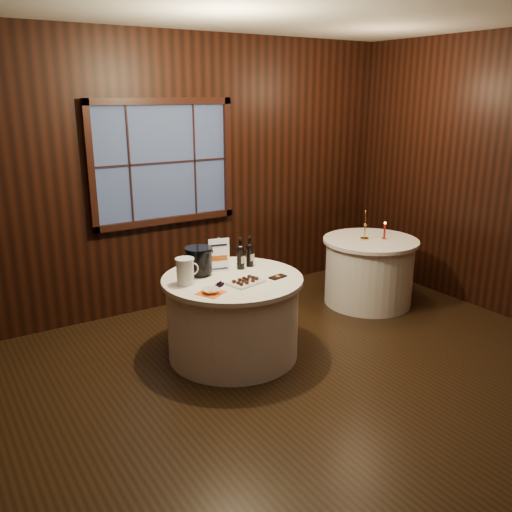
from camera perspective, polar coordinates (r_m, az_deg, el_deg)
ground at (r=4.48m, az=4.32°, el=-15.20°), size 6.00×6.00×0.00m
back_wall at (r=6.02m, az=-9.80°, el=8.70°), size 6.00×0.10×3.00m
main_table at (r=5.04m, az=-2.45°, el=-6.37°), size 1.28×1.28×0.77m
side_table at (r=6.41m, az=11.79°, el=-1.55°), size 1.08×1.08×0.77m
sign_stand at (r=5.07m, az=-3.91°, el=-0.32°), size 0.19×0.13×0.32m
port_bottle_left at (r=5.09m, az=-1.64°, el=0.05°), size 0.07×0.08×0.30m
port_bottle_right at (r=5.17m, az=-0.67°, el=0.29°), size 0.07×0.08×0.30m
ice_bucket at (r=4.95m, az=-6.02°, el=-0.48°), size 0.25×0.25×0.26m
chocolate_plate at (r=4.73m, az=-1.10°, el=-2.70°), size 0.34×0.27×0.04m
chocolate_box at (r=4.89m, az=2.30°, el=-2.21°), size 0.17×0.11×0.01m
grape_bunch at (r=4.67m, az=-3.69°, el=-3.01°), size 0.16×0.09×0.04m
glass_pitcher at (r=4.72m, az=-7.45°, el=-1.59°), size 0.22×0.17×0.24m
orange_napkin at (r=4.53m, az=-4.76°, el=-3.90°), size 0.27×0.27×0.00m
cracker_bowl at (r=4.52m, az=-4.77°, el=-3.66°), size 0.16×0.16×0.04m
brass_candlestick at (r=6.25m, az=11.41°, el=2.83°), size 0.10×0.10×0.35m
red_candle at (r=6.32m, az=13.37°, el=2.44°), size 0.05×0.05×0.20m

